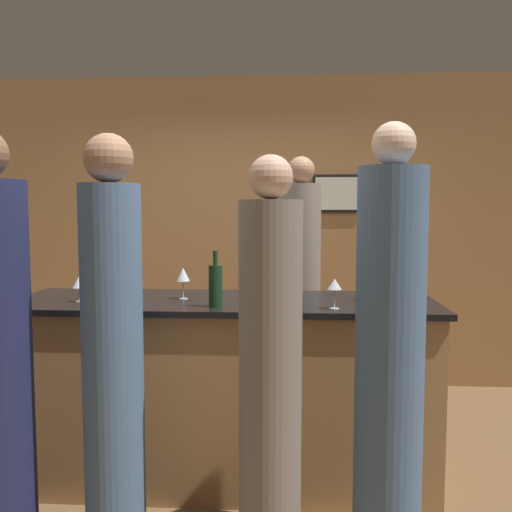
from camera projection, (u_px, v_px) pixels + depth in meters
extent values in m
plane|color=brown|center=(225.00, 477.00, 3.45)|extent=(14.00, 14.00, 0.00)
cube|color=#A37547|center=(249.00, 232.00, 5.23)|extent=(8.00, 0.06, 2.80)
cube|color=black|center=(337.00, 194.00, 5.10)|extent=(0.44, 0.02, 0.34)
cube|color=silver|center=(337.00, 194.00, 5.09)|extent=(0.39, 0.00, 0.29)
cube|color=#B27F4C|center=(224.00, 393.00, 3.40)|extent=(2.42, 0.74, 1.05)
cube|color=black|center=(224.00, 303.00, 3.35)|extent=(2.48, 0.80, 0.04)
cylinder|color=gray|center=(300.00, 309.00, 4.10)|extent=(0.29, 0.29, 1.79)
sphere|color=#A37556|center=(301.00, 170.00, 4.01)|extent=(0.19, 0.19, 0.19)
cylinder|color=gray|center=(270.00, 385.00, 2.57)|extent=(0.29, 0.29, 1.66)
sphere|color=tan|center=(271.00, 177.00, 2.49)|extent=(0.20, 0.20, 0.20)
cylinder|color=#4C6B93|center=(113.00, 372.00, 2.65)|extent=(0.28, 0.28, 1.74)
sphere|color=#A37556|center=(108.00, 158.00, 2.56)|extent=(0.22, 0.22, 0.22)
cylinder|color=#4C6B93|center=(389.00, 369.00, 2.56)|extent=(0.31, 0.31, 1.81)
sphere|color=beige|center=(394.00, 144.00, 2.47)|extent=(0.19, 0.19, 0.19)
cylinder|color=#19381E|center=(376.00, 283.00, 3.34)|extent=(0.08, 0.08, 0.19)
cylinder|color=#19381E|center=(377.00, 260.00, 3.33)|extent=(0.03, 0.03, 0.09)
cylinder|color=#19381E|center=(216.00, 286.00, 3.09)|extent=(0.07, 0.07, 0.23)
cylinder|color=#19381E|center=(215.00, 258.00, 3.08)|extent=(0.03, 0.03, 0.08)
cylinder|color=silver|center=(183.00, 299.00, 3.37)|extent=(0.05, 0.05, 0.00)
cylinder|color=silver|center=(183.00, 290.00, 3.37)|extent=(0.01, 0.01, 0.10)
cone|color=silver|center=(183.00, 274.00, 3.36)|extent=(0.08, 0.08, 0.08)
cylinder|color=silver|center=(289.00, 303.00, 3.21)|extent=(0.05, 0.05, 0.00)
cylinder|color=silver|center=(289.00, 296.00, 3.21)|extent=(0.01, 0.01, 0.08)
cone|color=silver|center=(289.00, 283.00, 3.20)|extent=(0.07, 0.07, 0.07)
cylinder|color=silver|center=(15.00, 304.00, 3.19)|extent=(0.05, 0.05, 0.00)
cylinder|color=silver|center=(15.00, 296.00, 3.18)|extent=(0.01, 0.01, 0.08)
cone|color=silver|center=(14.00, 282.00, 3.18)|extent=(0.06, 0.06, 0.07)
cylinder|color=silver|center=(79.00, 301.00, 3.28)|extent=(0.05, 0.05, 0.00)
cylinder|color=silver|center=(79.00, 294.00, 3.27)|extent=(0.01, 0.01, 0.08)
cone|color=silver|center=(79.00, 282.00, 3.27)|extent=(0.08, 0.08, 0.06)
cylinder|color=silver|center=(334.00, 309.00, 3.04)|extent=(0.05, 0.05, 0.00)
cylinder|color=silver|center=(334.00, 299.00, 3.04)|extent=(0.01, 0.01, 0.10)
cone|color=silver|center=(335.00, 284.00, 3.03)|extent=(0.08, 0.08, 0.06)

